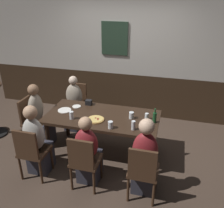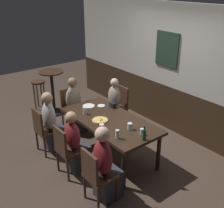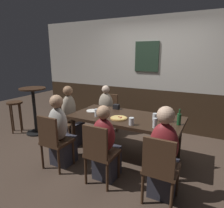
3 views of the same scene
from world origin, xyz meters
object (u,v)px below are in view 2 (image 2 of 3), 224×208
(pint_glass_amber, at_px, (130,127))
(plate_white_small, at_px, (101,106))
(beer_glass_tall, at_px, (85,111))
(person_left_far, at_px, (113,108))
(dining_table, at_px, (110,123))
(chair_head_west, at_px, (71,107))
(chair_mid_near, at_px, (67,148))
(person_mid_near, at_px, (76,146))
(pizza, at_px, (100,120))
(bar_stool, at_px, (39,87))
(chair_left_near, at_px, (44,128))
(tumbler_water, at_px, (102,128))
(highball_clear, at_px, (117,135))
(tumbler_short, at_px, (142,132))
(person_left_near, at_px, (52,126))
(person_head_west, at_px, (75,109))
(person_right_near, at_px, (105,169))
(beer_bottle_green, at_px, (144,134))
(plate_white_large, at_px, (89,106))
(condiment_caddy, at_px, (113,105))
(chair_right_near, at_px, (96,174))

(pint_glass_amber, bearing_deg, plate_white_small, 170.48)
(beer_glass_tall, distance_m, pint_glass_amber, 0.97)
(person_left_far, bearing_deg, dining_table, -40.76)
(chair_head_west, relative_size, chair_mid_near, 1.00)
(chair_head_west, height_order, chair_mid_near, same)
(chair_mid_near, bearing_deg, person_mid_near, 90.00)
(pizza, bearing_deg, bar_stool, 178.96)
(chair_left_near, bearing_deg, tumbler_water, 26.35)
(pizza, height_order, highball_clear, highball_clear)
(pizza, xyz_separation_m, plate_white_small, (-0.48, 0.37, -0.01))
(dining_table, distance_m, chair_mid_near, 0.89)
(tumbler_short, bearing_deg, person_left_near, -153.05)
(person_head_west, xyz_separation_m, tumbler_water, (1.43, -0.35, 0.29))
(person_right_near, distance_m, bar_stool, 3.57)
(person_left_near, xyz_separation_m, highball_clear, (1.40, 0.41, 0.31))
(person_mid_near, xyz_separation_m, tumbler_water, (0.24, 0.36, 0.33))
(highball_clear, bearing_deg, plate_white_small, 155.57)
(chair_mid_near, distance_m, person_right_near, 0.84)
(pizza, relative_size, tumbler_short, 2.69)
(chair_mid_near, distance_m, bar_stool, 2.80)
(tumbler_water, xyz_separation_m, highball_clear, (0.34, 0.05, 0.02))
(chair_head_west, xyz_separation_m, highball_clear, (1.93, -0.30, 0.31))
(person_left_far, xyz_separation_m, person_left_near, (0.00, -1.42, 0.04))
(chair_head_west, bearing_deg, person_left_far, 53.34)
(highball_clear, bearing_deg, bar_stool, 176.83)
(highball_clear, distance_m, beer_bottle_green, 0.41)
(plate_white_large, bearing_deg, condiment_caddy, 46.33)
(person_left_far, height_order, person_mid_near, person_left_far)
(person_left_near, relative_size, pizza, 4.23)
(pizza, xyz_separation_m, beer_bottle_green, (0.92, 0.16, 0.08))
(pizza, distance_m, beer_glass_tall, 0.39)
(chair_right_near, bearing_deg, dining_table, 133.29)
(pint_glass_amber, relative_size, plate_white_small, 0.75)
(chair_head_west, relative_size, tumbler_water, 7.74)
(person_head_west, distance_m, tumbler_short, 1.94)
(pizza, height_order, pint_glass_amber, pint_glass_amber)
(pizza, bearing_deg, condiment_caddy, 120.41)
(chair_head_west, xyz_separation_m, condiment_caddy, (0.99, 0.35, 0.29))
(dining_table, relative_size, person_head_west, 1.59)
(chair_mid_near, xyz_separation_m, tumbler_short, (0.73, 0.95, 0.29))
(person_right_near, bearing_deg, beer_glass_tall, 159.07)
(pint_glass_amber, bearing_deg, pizza, -159.48)
(bar_stool, bearing_deg, person_head_west, 4.51)
(plate_white_large, bearing_deg, person_mid_near, -46.64)
(person_left_far, distance_m, plate_white_large, 0.76)
(beer_glass_tall, xyz_separation_m, tumbler_short, (1.17, 0.30, -0.01))
(highball_clear, height_order, beer_bottle_green, beer_bottle_green)
(chair_left_near, bearing_deg, chair_head_west, 121.15)
(person_left_far, relative_size, person_left_near, 0.95)
(person_head_west, bearing_deg, beer_glass_tall, -17.05)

